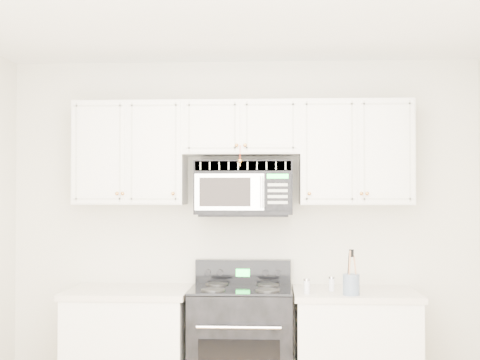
{
  "coord_description": "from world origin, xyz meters",
  "views": [
    {
      "loc": [
        0.25,
        -3.28,
        1.6
      ],
      "look_at": [
        0.0,
        1.3,
        1.69
      ],
      "focal_mm": 50.0,
      "sensor_mm": 36.0,
      "label": 1
    }
  ],
  "objects": [
    {
      "name": "base_cabinet_left",
      "position": [
        -0.8,
        1.44,
        0.43
      ],
      "size": [
        0.86,
        0.65,
        0.92
      ],
      "color": "silver",
      "rests_on": "ground"
    },
    {
      "name": "upper_cabinets",
      "position": [
        -0.0,
        1.58,
        1.93
      ],
      "size": [
        2.44,
        0.37,
        0.75
      ],
      "color": "silver",
      "rests_on": "ground"
    },
    {
      "name": "microwave",
      "position": [
        0.01,
        1.57,
        1.64
      ],
      "size": [
        0.7,
        0.4,
        0.39
      ],
      "color": "black",
      "rests_on": "ground"
    },
    {
      "name": "shaker_pepper",
      "position": [
        0.64,
        1.42,
        0.97
      ],
      "size": [
        0.04,
        0.04,
        0.1
      ],
      "color": "silver",
      "rests_on": "base_cabinet_right"
    },
    {
      "name": "shaker_salt",
      "position": [
        0.46,
        1.28,
        0.97
      ],
      "size": [
        0.04,
        0.04,
        0.1
      ],
      "color": "silver",
      "rests_on": "base_cabinet_right"
    },
    {
      "name": "room",
      "position": [
        0.0,
        0.0,
        1.3
      ],
      "size": [
        3.51,
        3.51,
        2.61
      ],
      "color": "olive",
      "rests_on": "ground"
    },
    {
      "name": "utensil_crock",
      "position": [
        0.75,
        1.23,
        0.99
      ],
      "size": [
        0.11,
        0.11,
        0.3
      ],
      "color": "slate",
      "rests_on": "base_cabinet_right"
    },
    {
      "name": "range",
      "position": [
        0.0,
        1.45,
        0.48
      ],
      "size": [
        0.71,
        0.65,
        1.11
      ],
      "color": "black",
      "rests_on": "ground"
    }
  ]
}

